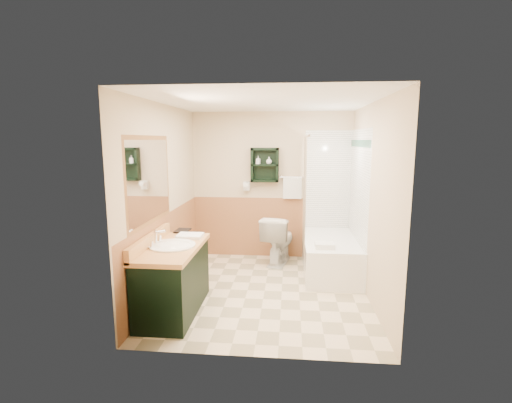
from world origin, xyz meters
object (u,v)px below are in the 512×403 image
object	(u,v)px
vanity	(173,279)
bathtub	(331,255)
vanity_book	(176,222)
wall_shelf	(265,165)
toilet	(278,240)
soap_bottle_b	(269,161)
soap_bottle_a	(258,162)
hair_dryer	(247,186)

from	to	relation	value
vanity	bathtub	distance (m)	2.41
vanity_book	bathtub	bearing A→B (deg)	22.21
wall_shelf	bathtub	size ratio (longest dim) A/B	0.37
toilet	soap_bottle_b	xyz separation A→B (m)	(-0.17, 0.24, 1.23)
bathtub	soap_bottle_b	world-z (taller)	soap_bottle_b
wall_shelf	vanity_book	size ratio (longest dim) A/B	2.28
soap_bottle_b	wall_shelf	bearing A→B (deg)	175.84
soap_bottle_b	soap_bottle_a	bearing A→B (deg)	180.00
toilet	soap_bottle_a	world-z (taller)	soap_bottle_a
toilet	soap_bottle_b	size ratio (longest dim) A/B	6.68
wall_shelf	vanity	size ratio (longest dim) A/B	0.45
wall_shelf	soap_bottle_b	distance (m)	0.09
bathtub	soap_bottle_a	distance (m)	1.86
vanity	vanity_book	bearing A→B (deg)	103.92
bathtub	soap_bottle_b	xyz separation A→B (m)	(-0.96, 0.63, 1.35)
vanity	vanity_book	xyz separation A→B (m)	(-0.17, 0.67, 0.51)
soap_bottle_a	soap_bottle_b	size ratio (longest dim) A/B	1.12
toilet	vanity_book	size ratio (longest dim) A/B	3.22
vanity_book	soap_bottle_a	size ratio (longest dim) A/B	1.86
bathtub	toilet	xyz separation A→B (m)	(-0.78, 0.38, 0.12)
hair_dryer	bathtub	bearing A→B (deg)	-26.40
vanity	soap_bottle_a	world-z (taller)	soap_bottle_a
toilet	soap_bottle_b	world-z (taller)	soap_bottle_b
wall_shelf	soap_bottle_a	world-z (taller)	wall_shelf
wall_shelf	vanity	bearing A→B (deg)	-113.30
vanity	soap_bottle_b	size ratio (longest dim) A/B	10.50
vanity_book	wall_shelf	bearing A→B (deg)	54.82
hair_dryer	soap_bottle_a	world-z (taller)	soap_bottle_a
hair_dryer	soap_bottle_a	xyz separation A→B (m)	(0.19, -0.03, 0.39)
toilet	soap_bottle_a	bearing A→B (deg)	-21.98
wall_shelf	toilet	size ratio (longest dim) A/B	0.71
bathtub	vanity_book	bearing A→B (deg)	-159.49
soap_bottle_a	toilet	bearing A→B (deg)	-35.14
toilet	soap_bottle_b	bearing A→B (deg)	-41.57
hair_dryer	vanity	distance (m)	2.33
soap_bottle_a	soap_bottle_b	xyz separation A→B (m)	(0.17, 0.00, 0.02)
vanity	soap_bottle_b	bearing A→B (deg)	65.07
wall_shelf	vanity	distance (m)	2.54
hair_dryer	vanity	world-z (taller)	hair_dryer
bathtub	toilet	size ratio (longest dim) A/B	1.93
bathtub	vanity_book	size ratio (longest dim) A/B	6.22
vanity	bathtub	bearing A→B (deg)	36.98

